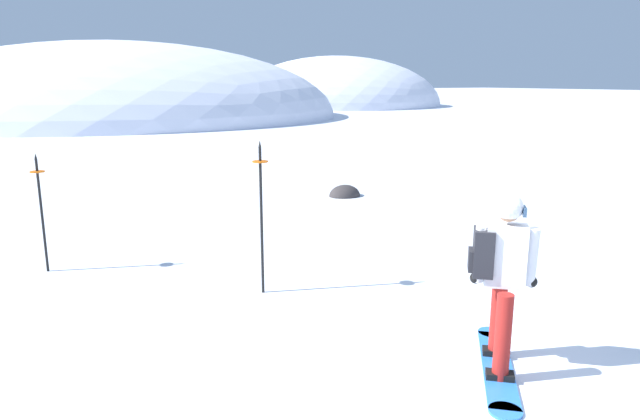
{
  "coord_description": "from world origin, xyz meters",
  "views": [
    {
      "loc": [
        -3.51,
        -3.71,
        2.71
      ],
      "look_at": [
        0.18,
        2.87,
        1.0
      ],
      "focal_mm": 32.29,
      "sensor_mm": 36.0,
      "label": 1
    }
  ],
  "objects_px": {
    "snowboarder_main": "(500,277)",
    "piste_marker_near": "(261,208)",
    "piste_marker_far": "(41,205)",
    "rock_dark": "(345,196)"
  },
  "relations": [
    {
      "from": "snowboarder_main",
      "to": "rock_dark",
      "type": "bearing_deg",
      "value": 68.1
    },
    {
      "from": "snowboarder_main",
      "to": "piste_marker_far",
      "type": "relative_size",
      "value": 1.0
    },
    {
      "from": "piste_marker_far",
      "to": "rock_dark",
      "type": "relative_size",
      "value": 2.23
    },
    {
      "from": "snowboarder_main",
      "to": "piste_marker_far",
      "type": "bearing_deg",
      "value": 123.69
    },
    {
      "from": "snowboarder_main",
      "to": "piste_marker_near",
      "type": "relative_size",
      "value": 0.87
    },
    {
      "from": "piste_marker_far",
      "to": "rock_dark",
      "type": "bearing_deg",
      "value": 21.28
    },
    {
      "from": "piste_marker_far",
      "to": "rock_dark",
      "type": "xyz_separation_m",
      "value": [
        6.66,
        2.59,
        -0.99
      ]
    },
    {
      "from": "piste_marker_near",
      "to": "piste_marker_far",
      "type": "distance_m",
      "value": 3.32
    },
    {
      "from": "snowboarder_main",
      "to": "piste_marker_near",
      "type": "distance_m",
      "value": 3.16
    },
    {
      "from": "rock_dark",
      "to": "piste_marker_far",
      "type": "bearing_deg",
      "value": -158.72
    }
  ]
}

